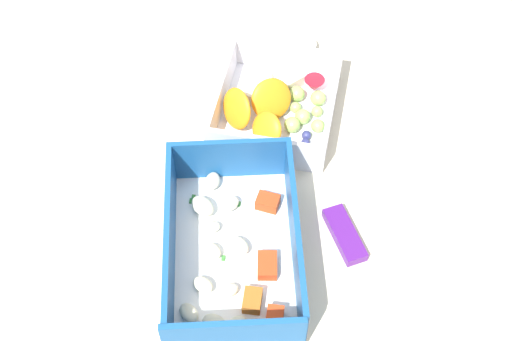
{
  "coord_description": "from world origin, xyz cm",
  "views": [
    {
      "loc": [
        43.98,
        4.22,
        67.46
      ],
      "look_at": [
        -1.47,
        0.35,
        4.0
      ],
      "focal_mm": 48.23,
      "sensor_mm": 36.0,
      "label": 1
    }
  ],
  "objects_px": {
    "fruit_bowl": "(275,106)",
    "candy_bar": "(344,235)",
    "paper_cup_liner": "(301,47)",
    "pasta_container": "(233,248)"
  },
  "relations": [
    {
      "from": "pasta_container",
      "to": "candy_bar",
      "type": "relative_size",
      "value": 3.32
    },
    {
      "from": "fruit_bowl",
      "to": "paper_cup_liner",
      "type": "distance_m",
      "value": 0.12
    },
    {
      "from": "pasta_container",
      "to": "paper_cup_liner",
      "type": "bearing_deg",
      "value": 162.11
    },
    {
      "from": "pasta_container",
      "to": "paper_cup_liner",
      "type": "xyz_separation_m",
      "value": [
        -0.32,
        0.06,
        -0.01
      ]
    },
    {
      "from": "fruit_bowl",
      "to": "paper_cup_liner",
      "type": "xyz_separation_m",
      "value": [
        -0.12,
        0.03,
        -0.01
      ]
    },
    {
      "from": "fruit_bowl",
      "to": "paper_cup_liner",
      "type": "height_order",
      "value": "fruit_bowl"
    },
    {
      "from": "fruit_bowl",
      "to": "candy_bar",
      "type": "distance_m",
      "value": 0.19
    },
    {
      "from": "fruit_bowl",
      "to": "candy_bar",
      "type": "height_order",
      "value": "fruit_bowl"
    },
    {
      "from": "candy_bar",
      "to": "paper_cup_liner",
      "type": "distance_m",
      "value": 0.29
    },
    {
      "from": "fruit_bowl",
      "to": "candy_bar",
      "type": "relative_size",
      "value": 2.47
    }
  ]
}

